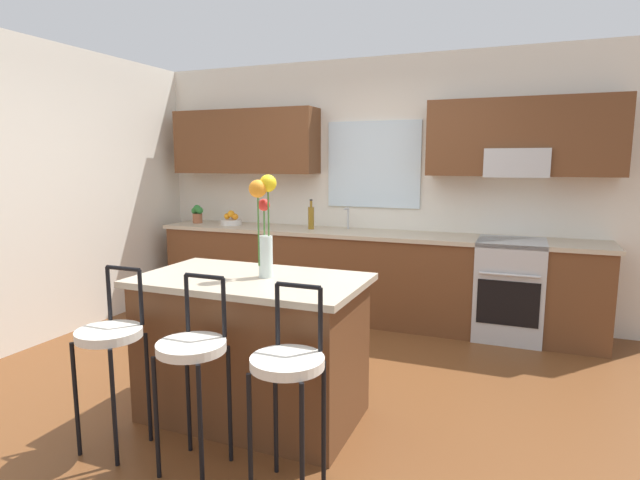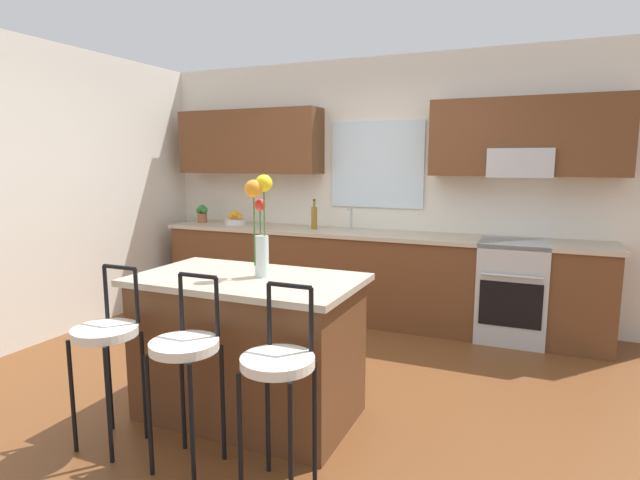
{
  "view_description": "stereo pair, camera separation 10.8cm",
  "coord_description": "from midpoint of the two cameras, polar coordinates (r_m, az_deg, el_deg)",
  "views": [
    {
      "loc": [
        1.49,
        -3.26,
        1.64
      ],
      "look_at": [
        -0.03,
        0.55,
        1.0
      ],
      "focal_mm": 28.59,
      "sensor_mm": 36.0,
      "label": 1
    },
    {
      "loc": [
        1.59,
        -3.22,
        1.64
      ],
      "look_at": [
        -0.03,
        0.55,
        1.0
      ],
      "focal_mm": 28.59,
      "sensor_mm": 36.0,
      "label": 2
    }
  ],
  "objects": [
    {
      "name": "ground_plane",
      "position": [
        3.94,
        -2.04,
        -15.71
      ],
      "size": [
        14.0,
        14.0,
        0.0
      ],
      "primitive_type": "plane",
      "color": "brown"
    },
    {
      "name": "wall_left",
      "position": [
        5.43,
        -25.97,
        4.91
      ],
      "size": [
        0.12,
        4.6,
        2.7
      ],
      "primitive_type": "cube",
      "color": "silver",
      "rests_on": "ground"
    },
    {
      "name": "back_wall_assembly",
      "position": [
        5.44,
        7.21,
        7.39
      ],
      "size": [
        5.6,
        0.5,
        2.7
      ],
      "color": "silver",
      "rests_on": "ground"
    },
    {
      "name": "counter_run",
      "position": [
        5.3,
        5.82,
        -3.98
      ],
      "size": [
        4.56,
        0.64,
        0.92
      ],
      "color": "brown",
      "rests_on": "ground"
    },
    {
      "name": "sink_faucet",
      "position": [
        5.41,
        4.03,
        2.69
      ],
      "size": [
        0.02,
        0.13,
        0.23
      ],
      "color": "#B7BABC",
      "rests_on": "counter_run"
    },
    {
      "name": "oven_range",
      "position": [
        5.05,
        21.31,
        -5.27
      ],
      "size": [
        0.6,
        0.64,
        0.92
      ],
      "color": "#B7BABC",
      "rests_on": "ground"
    },
    {
      "name": "kitchen_island",
      "position": [
        3.35,
        -7.08,
        -11.72
      ],
      "size": [
        1.42,
        0.82,
        0.92
      ],
      "color": "brown",
      "rests_on": "ground"
    },
    {
      "name": "bar_stool_near",
      "position": [
        3.16,
        -21.86,
        -10.33
      ],
      "size": [
        0.36,
        0.36,
        1.04
      ],
      "color": "black",
      "rests_on": "ground"
    },
    {
      "name": "bar_stool_middle",
      "position": [
        2.81,
        -13.72,
        -12.32
      ],
      "size": [
        0.36,
        0.36,
        1.04
      ],
      "color": "black",
      "rests_on": "ground"
    },
    {
      "name": "bar_stool_far",
      "position": [
        2.54,
        -3.42,
        -14.45
      ],
      "size": [
        0.36,
        0.36,
        1.04
      ],
      "color": "black",
      "rests_on": "ground"
    },
    {
      "name": "flower_vase",
      "position": [
        3.15,
        -5.77,
        2.48
      ],
      "size": [
        0.15,
        0.17,
        0.64
      ],
      "color": "silver",
      "rests_on": "kitchen_island"
    },
    {
      "name": "fruit_bowl_oranges",
      "position": [
        5.88,
        -8.91,
        2.23
      ],
      "size": [
        0.24,
        0.24,
        0.16
      ],
      "color": "silver",
      "rests_on": "counter_run"
    },
    {
      "name": "bottle_olive_oil",
      "position": [
        5.41,
        -0.07,
        2.57
      ],
      "size": [
        0.06,
        0.06,
        0.32
      ],
      "color": "olive",
      "rests_on": "counter_run"
    },
    {
      "name": "potted_plant_small",
      "position": [
        6.13,
        -12.56,
        2.95
      ],
      "size": [
        0.16,
        0.11,
        0.21
      ],
      "color": "#9E5B3D",
      "rests_on": "counter_run"
    }
  ]
}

